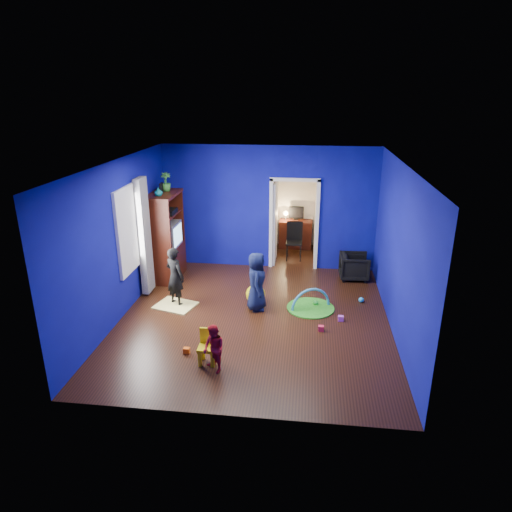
# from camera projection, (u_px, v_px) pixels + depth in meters

# --- Properties ---
(floor) EXTENTS (5.00, 5.50, 0.01)m
(floor) POSITION_uv_depth(u_px,v_px,m) (254.00, 318.00, 8.60)
(floor) COLOR black
(floor) RESTS_ON ground
(ceiling) EXTENTS (5.00, 5.50, 0.01)m
(ceiling) POSITION_uv_depth(u_px,v_px,m) (254.00, 164.00, 7.61)
(ceiling) COLOR white
(ceiling) RESTS_ON wall_back
(wall_back) EXTENTS (5.00, 0.02, 2.90)m
(wall_back) POSITION_uv_depth(u_px,v_px,m) (269.00, 208.00, 10.67)
(wall_back) COLOR #0A0B74
(wall_back) RESTS_ON floor
(wall_front) EXTENTS (5.00, 0.02, 2.90)m
(wall_front) POSITION_uv_depth(u_px,v_px,m) (227.00, 318.00, 5.54)
(wall_front) COLOR #0A0B74
(wall_front) RESTS_ON floor
(wall_left) EXTENTS (0.02, 5.50, 2.90)m
(wall_left) POSITION_uv_depth(u_px,v_px,m) (120.00, 241.00, 8.38)
(wall_left) COLOR #0A0B74
(wall_left) RESTS_ON floor
(wall_right) EXTENTS (0.02, 5.50, 2.90)m
(wall_right) POSITION_uv_depth(u_px,v_px,m) (399.00, 251.00, 7.82)
(wall_right) COLOR #0A0B74
(wall_right) RESTS_ON floor
(alcove) EXTENTS (1.00, 1.75, 2.50)m
(alcove) POSITION_uv_depth(u_px,v_px,m) (296.00, 208.00, 11.48)
(alcove) COLOR silver
(alcove) RESTS_ON floor
(armchair) EXTENTS (0.67, 0.65, 0.58)m
(armchair) POSITION_uv_depth(u_px,v_px,m) (354.00, 267.00, 10.33)
(armchair) COLOR black
(armchair) RESTS_ON floor
(child_black) EXTENTS (0.52, 0.47, 1.20)m
(child_black) POSITION_uv_depth(u_px,v_px,m) (175.00, 277.00, 8.98)
(child_black) COLOR black
(child_black) RESTS_ON floor
(child_navy) EXTENTS (0.43, 0.61, 1.17)m
(child_navy) POSITION_uv_depth(u_px,v_px,m) (257.00, 281.00, 8.78)
(child_navy) COLOR #0E1035
(child_navy) RESTS_ON floor
(toddler_red) EXTENTS (0.47, 0.47, 0.77)m
(toddler_red) POSITION_uv_depth(u_px,v_px,m) (214.00, 349.00, 6.87)
(toddler_red) COLOR red
(toddler_red) RESTS_ON floor
(vase) EXTENTS (0.22, 0.22, 0.18)m
(vase) POSITION_uv_depth(u_px,v_px,m) (158.00, 192.00, 9.53)
(vase) COLOR #0C5165
(vase) RESTS_ON tv_armoire
(potted_plant) EXTENTS (0.30, 0.30, 0.41)m
(potted_plant) POSITION_uv_depth(u_px,v_px,m) (166.00, 182.00, 9.98)
(potted_plant) COLOR #3B8E33
(potted_plant) RESTS_ON tv_armoire
(tv_armoire) EXTENTS (0.58, 1.14, 1.96)m
(tv_armoire) POSITION_uv_depth(u_px,v_px,m) (166.00, 236.00, 10.18)
(tv_armoire) COLOR #370E09
(tv_armoire) RESTS_ON floor
(crt_tv) EXTENTS (0.46, 0.70, 0.54)m
(crt_tv) POSITION_uv_depth(u_px,v_px,m) (168.00, 235.00, 10.16)
(crt_tv) COLOR silver
(crt_tv) RESTS_ON tv_armoire
(yellow_blanket) EXTENTS (0.89, 0.78, 0.03)m
(yellow_blanket) POSITION_uv_depth(u_px,v_px,m) (175.00, 305.00, 9.08)
(yellow_blanket) COLOR #F2E07A
(yellow_blanket) RESTS_ON floor
(hopper_ball) EXTENTS (0.39, 0.39, 0.39)m
(hopper_ball) POSITION_uv_depth(u_px,v_px,m) (256.00, 294.00, 9.15)
(hopper_ball) COLOR yellow
(hopper_ball) RESTS_ON floor
(kid_chair) EXTENTS (0.28, 0.28, 0.50)m
(kid_chair) POSITION_uv_depth(u_px,v_px,m) (207.00, 349.00, 7.12)
(kid_chair) COLOR yellow
(kid_chair) RESTS_ON floor
(play_mat) EXTENTS (0.93, 0.93, 0.02)m
(play_mat) POSITION_uv_depth(u_px,v_px,m) (310.00, 308.00, 8.99)
(play_mat) COLOR green
(play_mat) RESTS_ON floor
(toy_arch) EXTENTS (0.77, 0.41, 0.83)m
(toy_arch) POSITION_uv_depth(u_px,v_px,m) (310.00, 308.00, 8.99)
(toy_arch) COLOR #3F8CD8
(toy_arch) RESTS_ON floor
(window_left) EXTENTS (0.03, 0.95, 1.55)m
(window_left) POSITION_uv_depth(u_px,v_px,m) (127.00, 230.00, 8.67)
(window_left) COLOR white
(window_left) RESTS_ON wall_left
(curtain) EXTENTS (0.14, 0.42, 2.40)m
(curtain) POSITION_uv_depth(u_px,v_px,m) (144.00, 236.00, 9.28)
(curtain) COLOR slate
(curtain) RESTS_ON floor
(doorway) EXTENTS (1.16, 0.10, 2.10)m
(doorway) POSITION_uv_depth(u_px,v_px,m) (294.00, 226.00, 10.74)
(doorway) COLOR white
(doorway) RESTS_ON floor
(study_desk) EXTENTS (0.88, 0.44, 0.75)m
(study_desk) POSITION_uv_depth(u_px,v_px,m) (295.00, 234.00, 12.38)
(study_desk) COLOR #3D140A
(study_desk) RESTS_ON floor
(desk_monitor) EXTENTS (0.40, 0.05, 0.32)m
(desk_monitor) POSITION_uv_depth(u_px,v_px,m) (296.00, 212.00, 12.29)
(desk_monitor) COLOR black
(desk_monitor) RESTS_ON study_desk
(desk_lamp) EXTENTS (0.14, 0.14, 0.14)m
(desk_lamp) POSITION_uv_depth(u_px,v_px,m) (286.00, 213.00, 12.27)
(desk_lamp) COLOR #FFD88C
(desk_lamp) RESTS_ON study_desk
(folding_chair) EXTENTS (0.40, 0.40, 0.92)m
(folding_chair) POSITION_uv_depth(u_px,v_px,m) (294.00, 242.00, 11.45)
(folding_chair) COLOR black
(folding_chair) RESTS_ON floor
(book_shelf) EXTENTS (0.88, 0.24, 0.04)m
(book_shelf) POSITION_uv_depth(u_px,v_px,m) (297.00, 173.00, 11.92)
(book_shelf) COLOR white
(book_shelf) RESTS_ON study_desk
(toy_0) EXTENTS (0.10, 0.08, 0.10)m
(toy_0) POSITION_uv_depth(u_px,v_px,m) (321.00, 328.00, 8.14)
(toy_0) COLOR #F72945
(toy_0) RESTS_ON floor
(toy_1) EXTENTS (0.11, 0.11, 0.11)m
(toy_1) POSITION_uv_depth(u_px,v_px,m) (361.00, 300.00, 9.24)
(toy_1) COLOR #28AAE5
(toy_1) RESTS_ON floor
(toy_2) EXTENTS (0.10, 0.08, 0.10)m
(toy_2) POSITION_uv_depth(u_px,v_px,m) (187.00, 351.00, 7.45)
(toy_2) COLOR #E6530C
(toy_2) RESTS_ON floor
(toy_3) EXTENTS (0.11, 0.11, 0.11)m
(toy_3) POSITION_uv_depth(u_px,v_px,m) (316.00, 303.00, 9.11)
(toy_3) COLOR green
(toy_3) RESTS_ON floor
(toy_4) EXTENTS (0.10, 0.08, 0.10)m
(toy_4) POSITION_uv_depth(u_px,v_px,m) (341.00, 318.00, 8.50)
(toy_4) COLOR #D14ECA
(toy_4) RESTS_ON floor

